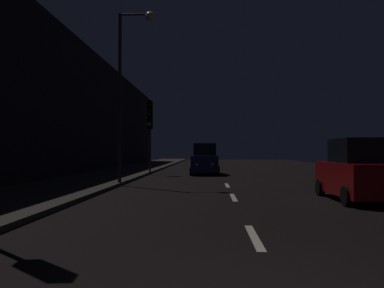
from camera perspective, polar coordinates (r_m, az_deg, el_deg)
name	(u,v)px	position (r m, az deg, el deg)	size (l,w,h in m)	color
ground	(220,173)	(28.95, 4.16, -4.20)	(26.56, 84.00, 0.02)	black
sidewalk_left	(125,172)	(29.60, -9.71, -3.96)	(4.40, 84.00, 0.15)	#38332B
building_facade_left	(75,107)	(27.04, -16.68, 5.14)	(0.80, 63.00, 8.96)	black
lane_centerline	(234,199)	(13.21, 6.17, -7.98)	(0.16, 13.08, 0.01)	beige
traffic_light_far_left	(150,121)	(26.40, -6.12, 3.36)	(0.33, 0.47, 4.97)	#38383A
streetlamp_overhead	(129,72)	(18.75, -9.14, 10.26)	(1.70, 0.44, 8.08)	#2D2D30
car_approaching_headlights	(205,160)	(26.85, 1.89, -2.37)	(1.94, 4.21, 2.12)	#141E51
car_parked_right_near	(358,172)	(13.82, 22.95, -3.79)	(1.85, 4.00, 2.01)	maroon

